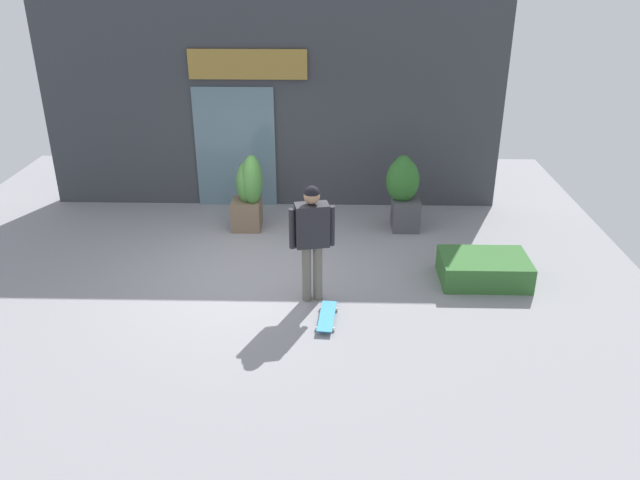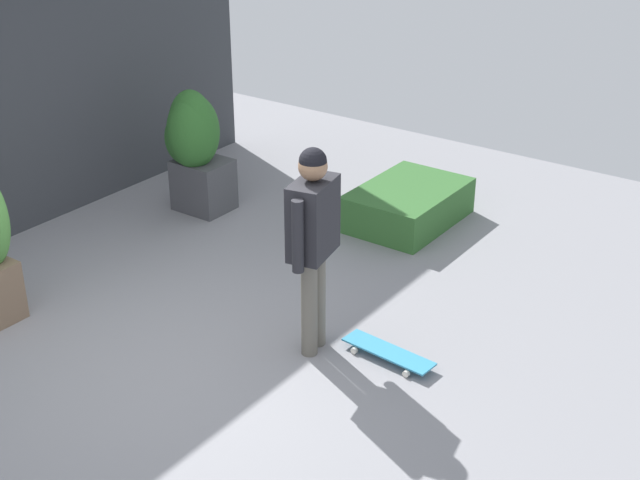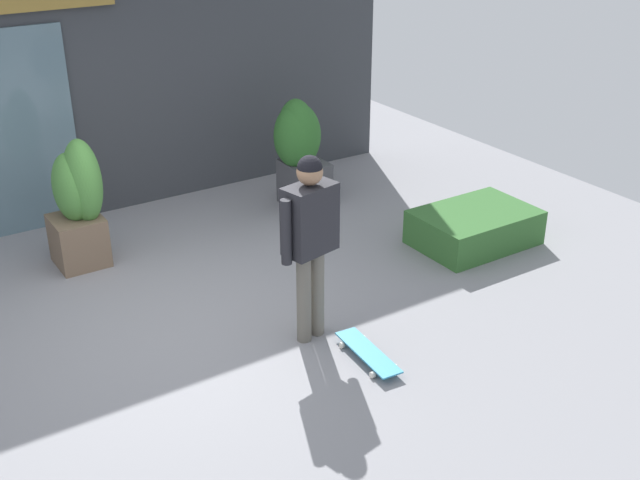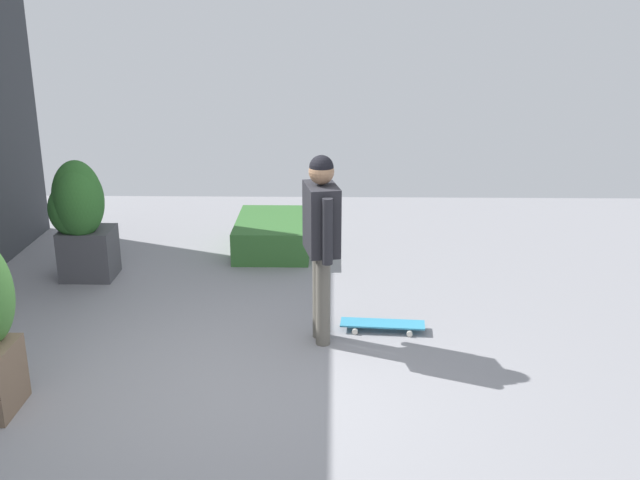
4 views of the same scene
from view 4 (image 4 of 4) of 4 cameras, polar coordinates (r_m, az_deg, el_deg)
name	(u,v)px [view 4 (image 4 of 4)]	position (r m, az deg, el deg)	size (l,w,h in m)	color
ground_plane	(214,387)	(6.23, -8.04, -10.97)	(12.00, 12.00, 0.00)	gray
skateboarder	(321,230)	(6.56, 0.10, 0.80)	(0.62, 0.35, 1.72)	#666056
skateboard	(382,324)	(7.14, 4.76, -6.37)	(0.30, 0.80, 0.08)	teal
planter_box_right	(79,213)	(8.54, -17.78, 1.97)	(0.61, 0.64, 1.35)	#47474C
hedge_ledge	(274,234)	(9.29, -3.53, 0.43)	(1.30, 0.90, 0.39)	#33662D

